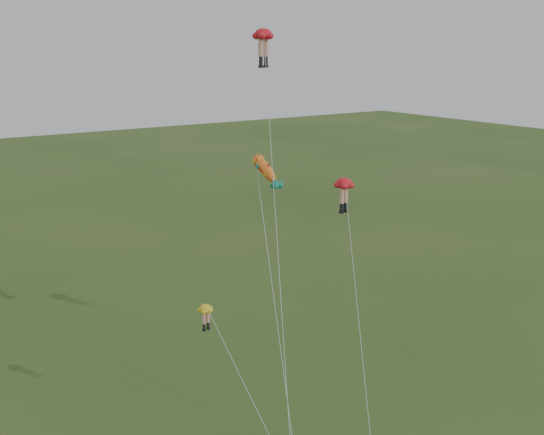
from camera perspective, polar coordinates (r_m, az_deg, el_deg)
legs_kite_red_high at (r=41.47m, az=-0.79°, el=16.10°), size 6.47×12.28×24.21m
legs_kite_red_mid at (r=41.12m, az=6.84°, el=2.65°), size 5.77×9.85×14.52m
legs_kite_yellow at (r=35.22m, az=-5.87°, el=-9.46°), size 1.92×8.40×8.77m
fish_kite at (r=41.56m, az=-0.66°, el=4.46°), size 5.15×11.55×16.09m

